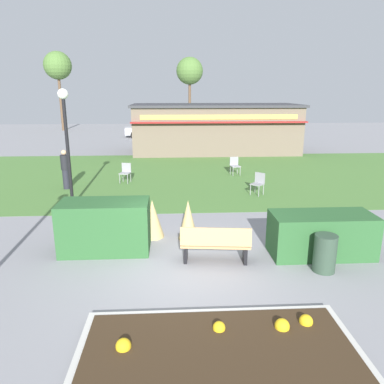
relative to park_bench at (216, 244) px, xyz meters
name	(u,v)px	position (x,y,z in m)	size (l,w,h in m)	color
ground_plane	(186,268)	(-0.75, -0.29, -0.48)	(80.00, 80.00, 0.00)	gray
lawn_patch	(178,175)	(-0.75, 9.78, -0.48)	(36.00, 12.00, 0.01)	#4C7A38
flower_bed	(219,351)	(-0.32, -3.32, -0.39)	(4.52, 2.22, 0.32)	beige
park_bench	(216,244)	(0.00, 0.00, 0.00)	(1.74, 0.70, 0.95)	tan
hedge_left	(105,227)	(-2.80, 0.85, 0.19)	(2.29, 1.10, 1.35)	#28562B
hedge_right	(321,235)	(2.74, 0.29, 0.07)	(2.56, 1.10, 1.10)	#28562B
ornamental_grass_behind_left	(152,218)	(-1.61, 1.75, 0.07)	(0.66, 0.66, 1.11)	tan
ornamental_grass_behind_right	(188,220)	(-0.60, 1.54, 0.09)	(0.56, 0.56, 1.15)	tan
lamppost_mid	(66,134)	(-4.71, 4.94, 2.14)	(0.36, 0.36, 4.16)	black
trash_bin	(325,253)	(2.48, -0.59, -0.03)	(0.52, 0.52, 0.89)	#2D4233
food_kiosk	(215,128)	(1.95, 16.93, 1.14)	(11.16, 4.85, 3.22)	#6B5B4C
cafe_chair_west	(126,171)	(-3.15, 8.40, 0.05)	(0.54, 0.54, 0.89)	gray
cafe_chair_east	(258,182)	(2.45, 6.03, 0.05)	(0.62, 0.62, 0.89)	gray
cafe_chair_center	(235,164)	(2.11, 9.72, 0.05)	(0.52, 0.52, 0.89)	gray
person_strolling	(65,169)	(-5.57, 7.37, 0.38)	(0.34, 0.34, 1.69)	#23232D
parked_car_west_slot	(148,130)	(-3.15, 25.84, 0.16)	(4.31, 2.27, 1.20)	silver
parked_car_center_slot	(202,129)	(1.79, 25.85, 0.16)	(4.36, 2.37, 1.20)	black
tree_left_bg	(190,71)	(0.97, 32.29, 5.54)	(2.80, 2.80, 7.49)	brown
tree_right_bg	(58,66)	(-12.51, 31.98, 6.01)	(2.80, 2.80, 7.96)	brown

